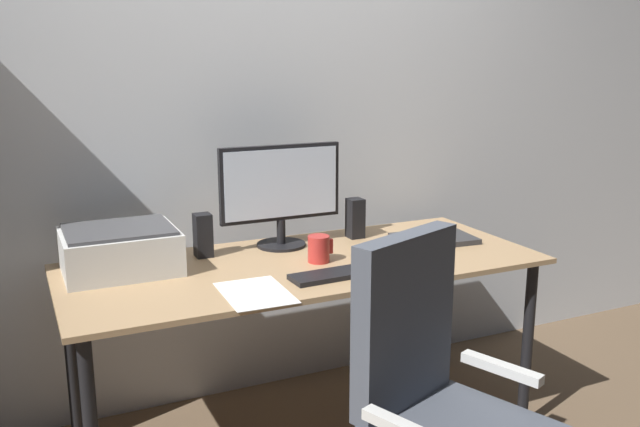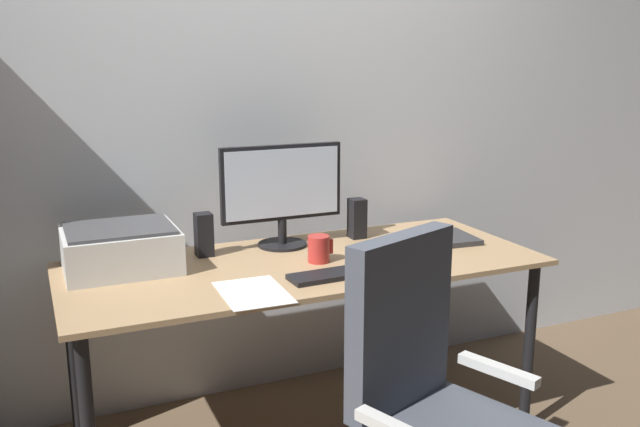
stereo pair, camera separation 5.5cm
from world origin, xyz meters
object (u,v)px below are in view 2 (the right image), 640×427
at_px(mouse, 380,265).
at_px(speaker_left, 204,235).
at_px(speaker_right, 357,218).
at_px(coffee_mug, 319,249).
at_px(monitor, 283,189).
at_px(printer, 121,248).
at_px(desk, 305,280).
at_px(keyboard, 329,275).
at_px(laptop, 436,239).

distance_m(mouse, speaker_left, 0.70).
distance_m(mouse, speaker_right, 0.45).
bearing_deg(coffee_mug, monitor, 99.37).
bearing_deg(printer, speaker_left, 8.85).
bearing_deg(printer, coffee_mug, -16.32).
distance_m(coffee_mug, speaker_left, 0.46).
distance_m(speaker_left, printer, 0.33).
distance_m(monitor, speaker_right, 0.37).
height_order(speaker_left, speaker_right, same).
xyz_separation_m(desk, monitor, (0.00, 0.24, 0.31)).
relative_size(keyboard, mouse, 3.02).
relative_size(monitor, laptop, 1.59).
bearing_deg(printer, monitor, 5.06).
distance_m(laptop, speaker_right, 0.34).
relative_size(keyboard, speaker_right, 1.71).
bearing_deg(printer, mouse, -23.67).
relative_size(speaker_right, printer, 0.43).
relative_size(laptop, speaker_right, 1.88).
height_order(desk, coffee_mug, coffee_mug).
bearing_deg(mouse, laptop, 39.32).
xyz_separation_m(mouse, printer, (-0.87, 0.38, 0.06)).
bearing_deg(monitor, speaker_left, -178.64).
height_order(coffee_mug, speaker_left, speaker_left).
bearing_deg(speaker_left, desk, -34.62).
relative_size(desk, coffee_mug, 17.71).
distance_m(keyboard, laptop, 0.65).
bearing_deg(keyboard, speaker_right, 50.69).
height_order(desk, monitor, monitor).
height_order(keyboard, speaker_right, speaker_right).
distance_m(monitor, printer, 0.68).
height_order(coffee_mug, laptop, coffee_mug).
height_order(desk, laptop, laptop).
relative_size(monitor, printer, 1.27).
bearing_deg(keyboard, desk, 89.10).
bearing_deg(mouse, speaker_left, 150.27).
bearing_deg(keyboard, speaker_left, 124.75).
distance_m(speaker_left, speaker_right, 0.67).
distance_m(desk, mouse, 0.31).
distance_m(mouse, coffee_mug, 0.25).
distance_m(desk, printer, 0.69).
bearing_deg(keyboard, monitor, 87.77).
bearing_deg(monitor, laptop, -18.44).
xyz_separation_m(coffee_mug, speaker_left, (-0.38, 0.25, 0.03)).
relative_size(desk, speaker_right, 10.58).
distance_m(mouse, laptop, 0.46).
bearing_deg(desk, monitor, 88.92).
height_order(mouse, laptop, mouse).
bearing_deg(speaker_right, desk, -146.09).
relative_size(speaker_left, printer, 0.43).
bearing_deg(desk, keyboard, -88.54).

